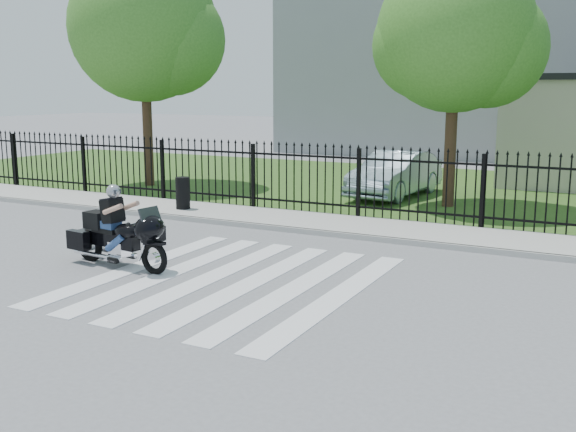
% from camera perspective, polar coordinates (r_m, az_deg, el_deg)
% --- Properties ---
extents(ground, '(120.00, 120.00, 0.00)m').
position_cam_1_polar(ground, '(11.62, -4.95, -5.49)').
color(ground, slate).
rests_on(ground, ground).
extents(crosswalk, '(5.00, 5.50, 0.01)m').
position_cam_1_polar(crosswalk, '(11.62, -4.95, -5.46)').
color(crosswalk, silver).
rests_on(crosswalk, ground).
extents(sidewalk, '(40.00, 2.00, 0.12)m').
position_cam_1_polar(sidewalk, '(15.93, 4.62, -0.79)').
color(sidewalk, '#ADAAA3').
rests_on(sidewalk, ground).
extents(curb, '(40.00, 0.12, 0.12)m').
position_cam_1_polar(curb, '(15.03, 3.16, -1.47)').
color(curb, '#ADAAA3').
rests_on(curb, ground).
extents(grass_strip, '(40.00, 12.00, 0.02)m').
position_cam_1_polar(grass_strip, '(22.48, 11.50, 2.28)').
color(grass_strip, '#31541D').
rests_on(grass_strip, ground).
extents(iron_fence, '(26.00, 0.04, 1.80)m').
position_cam_1_polar(iron_fence, '(16.71, 5.99, 2.66)').
color(iron_fence, black).
rests_on(iron_fence, ground).
extents(tree_left, '(4.80, 4.80, 7.58)m').
position_cam_1_polar(tree_left, '(23.11, -12.12, 15.32)').
color(tree_left, '#382316').
rests_on(tree_left, ground).
extents(tree_mid, '(4.20, 4.20, 6.78)m').
position_cam_1_polar(tree_mid, '(19.02, 13.99, 14.75)').
color(tree_mid, '#382316').
rests_on(tree_mid, ground).
extents(building_tall, '(15.00, 10.00, 12.00)m').
position_cam_1_polar(building_tall, '(36.65, 13.38, 14.80)').
color(building_tall, gray).
rests_on(building_tall, ground).
extents(motorcycle_rider, '(2.35, 0.93, 1.56)m').
position_cam_1_polar(motorcycle_rider, '(12.74, -14.26, -1.37)').
color(motorcycle_rider, black).
rests_on(motorcycle_rider, ground).
extents(parked_car, '(1.86, 4.25, 1.36)m').
position_cam_1_polar(parked_car, '(20.57, 9.06, 3.53)').
color(parked_car, '#8CA2B1').
rests_on(parked_car, grass_strip).
extents(litter_bin, '(0.46, 0.46, 0.84)m').
position_cam_1_polar(litter_bin, '(17.88, -8.90, 1.94)').
color(litter_bin, black).
rests_on(litter_bin, sidewalk).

